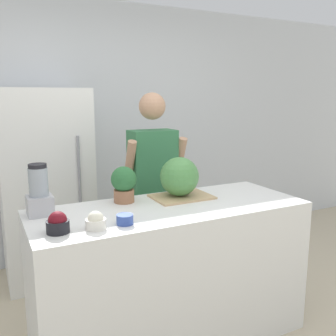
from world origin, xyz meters
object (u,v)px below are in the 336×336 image
(blender, at_px, (39,193))
(potted_plant, at_px, (124,183))
(bowl_small_blue, at_px, (125,219))
(person, at_px, (153,190))
(refrigerator, at_px, (46,186))
(bowl_cream, at_px, (96,221))
(watermelon, at_px, (179,176))
(bowl_cherries, at_px, (58,224))

(blender, xyz_separation_m, potted_plant, (0.55, 0.04, -0.00))
(bowl_small_blue, bearing_deg, person, 56.94)
(refrigerator, bearing_deg, bowl_cream, -88.83)
(watermelon, bearing_deg, potted_plant, 170.66)
(bowl_cream, bearing_deg, potted_plant, 53.19)
(bowl_cream, distance_m, bowl_small_blue, 0.17)
(watermelon, distance_m, bowl_cherries, 0.97)
(refrigerator, xyz_separation_m, bowl_small_blue, (0.20, -1.52, 0.11))
(person, height_order, blender, person)
(refrigerator, distance_m, blender, 1.16)
(potted_plant, bearing_deg, bowl_cherries, -142.58)
(blender, relative_size, potted_plant, 1.28)
(person, bearing_deg, bowl_cream, -130.04)
(bowl_small_blue, height_order, potted_plant, potted_plant)
(bowl_cherries, bearing_deg, potted_plant, 37.42)
(watermelon, relative_size, blender, 0.88)
(watermelon, distance_m, blender, 0.95)
(potted_plant, bearing_deg, person, 47.19)
(bowl_small_blue, distance_m, potted_plant, 0.47)
(person, relative_size, blender, 5.35)
(potted_plant, bearing_deg, blender, -176.28)
(potted_plant, bearing_deg, bowl_cream, -126.81)
(watermelon, distance_m, bowl_small_blue, 0.67)
(bowl_cherries, height_order, potted_plant, potted_plant)
(refrigerator, height_order, blender, refrigerator)
(blender, height_order, potted_plant, blender)
(bowl_cherries, distance_m, potted_plant, 0.66)
(bowl_cherries, xyz_separation_m, bowl_cream, (0.20, -0.03, -0.01))
(refrigerator, relative_size, bowl_cherries, 14.22)
(person, distance_m, watermelon, 0.57)
(refrigerator, relative_size, potted_plant, 6.99)
(potted_plant, bearing_deg, watermelon, -9.34)
(refrigerator, height_order, bowl_cherries, refrigerator)
(refrigerator, bearing_deg, potted_plant, -72.06)
(watermelon, xyz_separation_m, blender, (-0.95, 0.03, -0.02))
(blender, bearing_deg, bowl_small_blue, -44.42)
(bowl_cream, bearing_deg, watermelon, 26.94)
(person, height_order, bowl_small_blue, person)
(bowl_cream, height_order, blender, blender)
(bowl_cream, bearing_deg, blender, 120.79)
(watermelon, xyz_separation_m, bowl_small_blue, (-0.55, -0.36, -0.12))
(refrigerator, height_order, watermelon, refrigerator)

